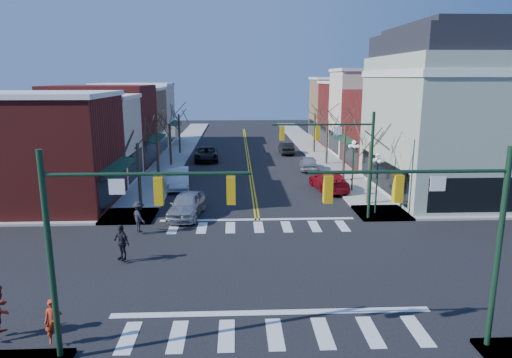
{
  "coord_description": "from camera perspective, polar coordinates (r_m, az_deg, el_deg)",
  "views": [
    {
      "loc": [
        -1.37,
        -21.44,
        9.36
      ],
      "look_at": [
        -0.1,
        7.77,
        2.8
      ],
      "focal_mm": 32.0,
      "sensor_mm": 36.0,
      "label": 1
    }
  ],
  "objects": [
    {
      "name": "pedestrian_red_a",
      "position": [
        18.22,
        -23.98,
        -15.96
      ],
      "size": [
        0.68,
        0.54,
        1.63
      ],
      "primitive_type": "imported",
      "rotation": [
        0.0,
        0.0,
        0.27
      ],
      "color": "#AE2A12",
      "rests_on": "sidewalk_left"
    },
    {
      "name": "bldg_left_tan",
      "position": [
        59.17,
        -16.41,
        6.84
      ],
      "size": [
        10.0,
        7.5,
        7.8
      ],
      "primitive_type": "cube",
      "color": "#9F7F58",
      "rests_on": "ground"
    },
    {
      "name": "lamppost_corner",
      "position": [
        32.08,
        14.92,
        0.71
      ],
      "size": [
        0.36,
        0.36,
        4.33
      ],
      "color": "#14331E",
      "rests_on": "ground"
    },
    {
      "name": "ground",
      "position": [
        23.43,
        1.09,
        -10.9
      ],
      "size": [
        160.0,
        160.0,
        0.0
      ],
      "primitive_type": "plane",
      "color": "black",
      "rests_on": "ground"
    },
    {
      "name": "traffic_mast_near_left",
      "position": [
        15.37,
        -18.23,
        -5.62
      ],
      "size": [
        6.6,
        0.28,
        7.2
      ],
      "color": "#14331E",
      "rests_on": "ground"
    },
    {
      "name": "traffic_mast_far_right",
      "position": [
        30.02,
        10.88,
        3.51
      ],
      "size": [
        6.6,
        0.28,
        7.2
      ],
      "color": "#14331E",
      "rests_on": "ground"
    },
    {
      "name": "bldg_right_tan",
      "position": [
        72.6,
        11.08,
        8.57
      ],
      "size": [
        10.0,
        8.0,
        9.0
      ],
      "primitive_type": "cube",
      "color": "#9F7F58",
      "rests_on": "ground"
    },
    {
      "name": "pedestrian_dark_b",
      "position": [
        28.55,
        -14.41,
        -4.58
      ],
      "size": [
        1.31,
        1.4,
        1.9
      ],
      "primitive_type": "imported",
      "rotation": [
        0.0,
        0.0,
        2.23
      ],
      "color": "black",
      "rests_on": "sidewalk_left"
    },
    {
      "name": "tree_right_d",
      "position": [
        57.69,
        7.32,
        5.7
      ],
      "size": [
        0.24,
        0.24,
        4.97
      ],
      "primitive_type": "cylinder",
      "color": "#382B21",
      "rests_on": "ground"
    },
    {
      "name": "car_right_near",
      "position": [
        38.85,
        9.11,
        -0.24
      ],
      "size": [
        2.93,
        5.76,
        1.6
      ],
      "primitive_type": "imported",
      "rotation": [
        0.0,
        0.0,
        3.27
      ],
      "color": "maroon",
      "rests_on": "ground"
    },
    {
      "name": "sidewalk_right",
      "position": [
        43.66,
        10.98,
        0.13
      ],
      "size": [
        3.5,
        70.0,
        0.15
      ],
      "primitive_type": "cube",
      "color": "#9E9B93",
      "rests_on": "ground"
    },
    {
      "name": "pedestrian_dark_a",
      "position": [
        24.54,
        -16.47,
        -7.59
      ],
      "size": [
        1.15,
        1.05,
        1.88
      ],
      "primitive_type": "imported",
      "rotation": [
        0.0,
        0.0,
        -0.68
      ],
      "color": "black",
      "rests_on": "sidewalk_left"
    },
    {
      "name": "traffic_mast_near_right",
      "position": [
        16.33,
        22.77,
        -4.92
      ],
      "size": [
        6.6,
        0.28,
        7.2
      ],
      "color": "#14331E",
      "rests_on": "ground"
    },
    {
      "name": "tree_left_d",
      "position": [
        57.3,
        -9.56,
        5.54
      ],
      "size": [
        0.24,
        0.24,
        4.9
      ],
      "primitive_type": "cylinder",
      "color": "#382B21",
      "rests_on": "ground"
    },
    {
      "name": "bldg_left_brick_a",
      "position": [
        36.47,
        -25.29,
        2.98
      ],
      "size": [
        10.0,
        8.5,
        8.0
      ],
      "primitive_type": "cube",
      "color": "maroon",
      "rests_on": "ground"
    },
    {
      "name": "car_left_mid",
      "position": [
        39.72,
        -9.7,
        0.09
      ],
      "size": [
        2.36,
        5.34,
        1.7
      ],
      "primitive_type": "imported",
      "rotation": [
        0.0,
        0.0,
        0.11
      ],
      "color": "silver",
      "rests_on": "ground"
    },
    {
      "name": "car_left_near",
      "position": [
        31.5,
        -8.67,
        -3.19
      ],
      "size": [
        2.58,
        5.16,
        1.69
      ],
      "primitive_type": "imported",
      "rotation": [
        0.0,
        0.0,
        -0.12
      ],
      "color": "#ABACB0",
      "rests_on": "ground"
    },
    {
      "name": "car_right_far",
      "position": [
        56.78,
        3.79,
        3.87
      ],
      "size": [
        1.63,
        4.43,
        1.45
      ],
      "primitive_type": "imported",
      "rotation": [
        0.0,
        0.0,
        3.16
      ],
      "color": "black",
      "rests_on": "ground"
    },
    {
      "name": "bldg_left_brick_b",
      "position": [
        51.2,
        -18.61,
        6.26
      ],
      "size": [
        10.0,
        9.0,
        8.5
      ],
      "primitive_type": "cube",
      "color": "maroon",
      "rests_on": "ground"
    },
    {
      "name": "lamppost_midblock",
      "position": [
        38.22,
        12.07,
        2.73
      ],
      "size": [
        0.36,
        0.36,
        4.33
      ],
      "color": "#14331E",
      "rests_on": "ground"
    },
    {
      "name": "car_right_mid",
      "position": [
        46.95,
        6.58,
        1.98
      ],
      "size": [
        2.13,
        4.49,
        1.48
      ],
      "primitive_type": "imported",
      "rotation": [
        0.0,
        0.0,
        3.05
      ],
      "color": "#B6B6BB",
      "rests_on": "ground"
    },
    {
      "name": "victorian_corner",
      "position": [
        40.23,
        24.12,
        7.7
      ],
      "size": [
        12.25,
        14.25,
        13.3
      ],
      "color": "#9FAC95",
      "rests_on": "ground"
    },
    {
      "name": "sidewalk_left",
      "position": [
        43.11,
        -12.28,
        -0.09
      ],
      "size": [
        3.5,
        70.0,
        0.15
      ],
      "primitive_type": "cube",
      "color": "#9E9B93",
      "rests_on": "ground"
    },
    {
      "name": "tree_left_a",
      "position": [
        33.92,
        -14.39,
        0.37
      ],
      "size": [
        0.24,
        0.24,
        4.76
      ],
      "primitive_type": "cylinder",
      "color": "#382B21",
      "rests_on": "ground"
    },
    {
      "name": "car_left_far",
      "position": [
        52.27,
        -6.22,
        3.12
      ],
      "size": [
        2.89,
        5.76,
        1.56
      ],
      "primitive_type": "imported",
      "rotation": [
        0.0,
        0.0,
        0.05
      ],
      "color": "black",
      "rests_on": "ground"
    },
    {
      "name": "tree_right_a",
      "position": [
        34.61,
        13.97,
        0.51
      ],
      "size": [
        0.24,
        0.24,
        4.62
      ],
      "primitive_type": "cylinder",
      "color": "#382B21",
      "rests_on": "ground"
    },
    {
      "name": "bldg_left_stucco_b",
      "position": [
        66.67,
        -14.85,
        7.7
      ],
      "size": [
        10.0,
        8.0,
        8.2
      ],
      "primitive_type": "cube",
      "color": "beige",
      "rests_on": "ground"
    },
    {
      "name": "bldg_left_stucco_a",
      "position": [
        43.67,
        -21.41,
        4.39
      ],
      "size": [
        10.0,
        7.0,
        7.5
      ],
      "primitive_type": "cube",
      "color": "beige",
      "rests_on": "ground"
    },
    {
      "name": "tree_right_c",
      "position": [
        49.9,
        8.86,
        4.49
      ],
      "size": [
        0.24,
        0.24,
        4.83
      ],
      "primitive_type": "cylinder",
      "color": "#382B21",
      "rests_on": "ground"
    },
    {
      "name": "pedestrian_red_b",
      "position": [
        19.52,
        -29.4,
        -14.05
      ],
      "size": [
        0.8,
        0.99,
        1.95
      ],
      "primitive_type": "imported",
      "rotation": [
        0.0,
        0.0,
        1.64
      ],
      "color": "#AA1B12",
      "rests_on": "sidewalk_left"
    },
    {
      "name": "bldg_right_brick_a",
      "position": [
        50.4,
        17.18,
        5.98
      ],
      "size": [
        10.0,
        8.5,
        8.0
      ],
      "primitive_type": "cube",
      "color": "maroon",
      "rests_on": "ground"
    },
    {
      "name": "bldg_right_stucco",
      "position": [
        57.64,
        14.68,
        7.9
      ],
      "size": [
        10.0,
        7.0,
        10.0
      ],
      "primitive_type": "cube",
      "color": "beige",
      "rests_on": "ground"
    },
    {
      "name": "tree_left_c",
      "position": [
        49.46,
        -10.66,
        4.19
      ],
      "size": [
        0.24,
        0.24,
        4.55
      ],
      "primitive_type": "cylinder",
      "color": "#382B21",
      "rests_on": "ground"
    },
    {
      "name": "tree_left_b",
      "position": [
        41.61,
        -12.19,
        2.9
      ],
      "size": [
        0.24,
        0.24,
        5.04
      ],
      "primitive_type": "cylinder",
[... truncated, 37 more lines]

